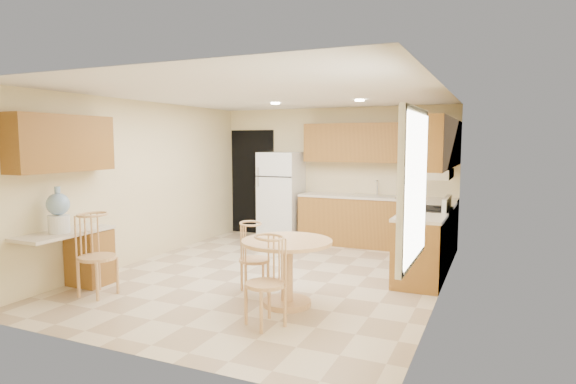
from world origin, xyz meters
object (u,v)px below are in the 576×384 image
at_px(stove, 426,239).
at_px(dining_table, 287,263).
at_px(refrigerator, 281,196).
at_px(chair_table_a, 251,252).
at_px(water_crock, 58,212).
at_px(chair_desk, 91,248).
at_px(chair_table_b, 261,275).

relative_size(stove, dining_table, 1.06).
height_order(refrigerator, dining_table, refrigerator).
distance_m(dining_table, chair_table_a, 0.58).
xyz_separation_m(stove, water_crock, (-3.92, -2.95, 0.55)).
bearing_deg(water_crock, dining_table, 15.65).
height_order(chair_table_a, chair_desk, chair_desk).
xyz_separation_m(dining_table, chair_desk, (-2.25, -0.71, 0.11)).
bearing_deg(chair_table_a, dining_table, 33.58).
bearing_deg(refrigerator, chair_table_a, -71.35).
distance_m(refrigerator, dining_table, 3.81).
height_order(stove, chair_table_b, stove).
bearing_deg(water_crock, chair_table_b, 0.39).
distance_m(stove, dining_table, 2.52).
distance_m(refrigerator, water_crock, 4.31).
distance_m(dining_table, chair_table_b, 0.74).
distance_m(refrigerator, chair_table_b, 4.50).
distance_m(stove, chair_table_b, 3.16).
distance_m(stove, chair_desk, 4.53).
bearing_deg(dining_table, refrigerator, 115.73).
distance_m(refrigerator, chair_table_a, 3.44).
relative_size(stove, chair_table_a, 1.24).
height_order(stove, dining_table, stove).
xyz_separation_m(refrigerator, chair_table_a, (1.10, -3.25, -0.30)).
bearing_deg(chair_table_b, chair_desk, 29.11).
relative_size(refrigerator, dining_table, 1.62).
xyz_separation_m(refrigerator, chair_table_b, (1.70, -4.15, -0.28)).
height_order(dining_table, chair_table_b, chair_table_b).
bearing_deg(chair_table_b, stove, -82.01).
distance_m(chair_table_a, chair_table_b, 1.08).
relative_size(refrigerator, water_crock, 2.98).
relative_size(chair_table_a, chair_desk, 0.88).
bearing_deg(chair_table_a, stove, 99.21).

